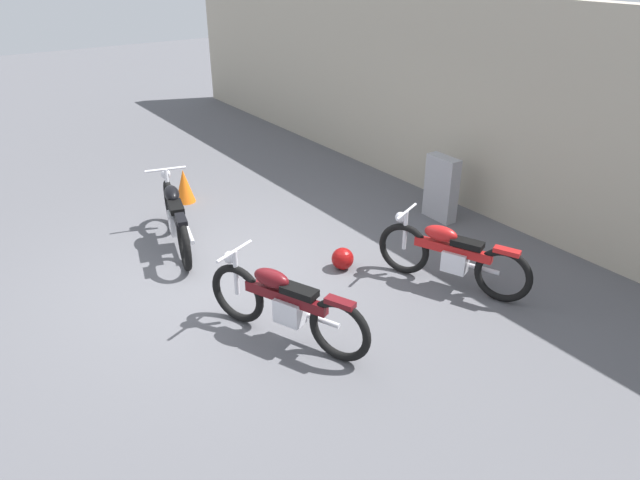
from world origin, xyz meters
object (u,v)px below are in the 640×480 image
Objects in this scene: stone_marker at (441,188)px; motorcycle_black at (176,216)px; motorcycle_red at (451,255)px; helmet at (343,259)px; motorcycle_maroon at (285,304)px; traffic_cone at (184,186)px.

stone_marker is 0.49× the size of motorcycle_black.
motorcycle_black is (-2.92, -2.30, 0.03)m from motorcycle_red.
motorcycle_maroon reaches higher than helmet.
motorcycle_red reaches higher than helmet.
motorcycle_maroon is (4.12, -0.63, 0.16)m from traffic_cone.
helmet is 0.53× the size of traffic_cone.
stone_marker reaches higher than helmet.
motorcycle_maroon is at bearing -70.50° from stone_marker.
motorcycle_black is (-1.84, -1.49, 0.30)m from helmet.
helmet is at bearing -81.86° from motorcycle_maroon.
motorcycle_red is at bearing -42.12° from stone_marker.
helmet is 3.35m from traffic_cone.
helmet is 1.67m from motorcycle_maroon.
helmet is 1.38m from motorcycle_red.
stone_marker reaches higher than motorcycle_red.
stone_marker is at bearing -64.99° from motorcycle_red.
stone_marker reaches higher than motorcycle_maroon.
stone_marker is at bearing 45.86° from traffic_cone.
helmet is 0.16× the size of motorcycle_red.
traffic_cone is 1.60m from motorcycle_black.
stone_marker is 0.54× the size of motorcycle_red.
stone_marker is 2.23m from helmet.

